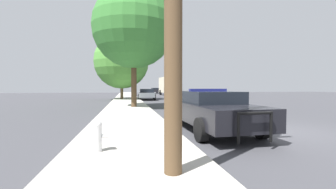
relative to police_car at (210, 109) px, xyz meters
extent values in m
plane|color=#3D3D42|center=(2.28, -0.72, -0.75)|extent=(110.00, 110.00, 0.00)
cube|color=#ADA89E|center=(-2.82, -0.72, -0.68)|extent=(3.00, 110.00, 0.13)
cube|color=black|center=(0.00, -0.05, -0.09)|extent=(2.09, 5.08, 0.63)
cube|color=black|center=(-0.01, 0.20, 0.42)|extent=(1.74, 2.66, 0.40)
cylinder|color=black|center=(1.00, -1.58, -0.41)|extent=(0.26, 0.68, 0.68)
cylinder|color=black|center=(-0.89, -1.64, -0.41)|extent=(0.26, 0.68, 0.68)
cylinder|color=black|center=(0.90, 1.54, -0.41)|extent=(0.26, 0.68, 0.68)
cylinder|color=black|center=(-0.99, 1.48, -0.41)|extent=(0.26, 0.68, 0.68)
cylinder|color=black|center=(0.52, -2.67, -0.19)|extent=(0.07, 0.07, 0.75)
cylinder|color=black|center=(-0.35, -2.69, -0.19)|extent=(0.07, 0.07, 0.75)
cylinder|color=black|center=(0.09, -2.68, 0.15)|extent=(0.92, 0.10, 0.07)
cube|color=navy|center=(-0.01, 0.20, 0.67)|extent=(1.40, 0.24, 0.09)
cube|color=navy|center=(0.97, -0.02, -0.06)|extent=(0.13, 3.61, 0.18)
cylinder|color=white|center=(-3.55, -2.51, -0.34)|extent=(0.21, 0.21, 0.55)
sphere|color=white|center=(-3.55, -2.51, -0.04)|extent=(0.22, 0.22, 0.22)
cylinder|color=white|center=(-3.72, -2.51, -0.29)|extent=(0.15, 0.08, 0.08)
cylinder|color=white|center=(-3.37, -2.51, -0.29)|extent=(0.15, 0.08, 0.08)
cylinder|color=#424247|center=(-3.44, 21.99, 2.04)|extent=(0.16, 0.16, 5.30)
cylinder|color=#424247|center=(-1.95, 21.99, 4.54)|extent=(2.99, 0.11, 0.11)
cube|color=black|center=(-0.45, 21.99, 4.09)|extent=(0.30, 0.24, 0.90)
sphere|color=red|center=(-0.45, 21.86, 4.39)|extent=(0.20, 0.20, 0.20)
sphere|color=orange|center=(-0.45, 21.86, 4.09)|extent=(0.20, 0.20, 0.20)
sphere|color=green|center=(-0.45, 21.86, 3.79)|extent=(0.20, 0.20, 0.20)
cube|color=slate|center=(-0.49, 18.83, -0.13)|extent=(2.15, 4.45, 0.53)
cube|color=black|center=(-0.51, 18.62, 0.34)|extent=(1.72, 2.36, 0.42)
cylinder|color=black|center=(-1.25, 20.24, -0.40)|extent=(0.30, 0.71, 0.70)
cylinder|color=black|center=(0.49, 20.09, -0.40)|extent=(0.30, 0.71, 0.70)
cylinder|color=black|center=(-1.48, 17.57, -0.40)|extent=(0.30, 0.71, 0.70)
cylinder|color=black|center=(0.27, 17.42, -0.40)|extent=(0.30, 0.71, 0.70)
cube|color=black|center=(3.80, 44.99, -0.10)|extent=(2.05, 4.21, 0.59)
cube|color=black|center=(3.82, 44.79, 0.37)|extent=(1.65, 2.24, 0.37)
cylinder|color=black|center=(2.86, 46.18, -0.40)|extent=(0.30, 0.71, 0.69)
cylinder|color=black|center=(4.53, 46.32, -0.40)|extent=(0.30, 0.71, 0.69)
cylinder|color=black|center=(3.07, 43.66, -0.40)|extent=(0.30, 0.71, 0.69)
cylinder|color=black|center=(4.74, 43.80, -0.40)|extent=(0.30, 0.71, 0.69)
cube|color=black|center=(4.99, 30.55, 0.53)|extent=(2.47, 2.01, 1.58)
cube|color=beige|center=(4.80, 33.90, 1.16)|extent=(2.64, 4.96, 2.84)
cylinder|color=black|center=(6.14, 30.80, -0.26)|extent=(0.33, 0.98, 0.97)
cylinder|color=black|center=(3.82, 30.67, -0.26)|extent=(0.33, 0.98, 0.97)
cylinder|color=black|center=(5.91, 34.87, -0.26)|extent=(0.33, 0.98, 0.97)
cylinder|color=black|center=(3.59, 34.74, -0.26)|extent=(0.33, 0.98, 0.97)
cylinder|color=brown|center=(-3.38, 19.21, 0.69)|extent=(0.33, 0.33, 2.61)
sphere|color=#4C8E38|center=(-3.38, 19.21, 3.73)|extent=(6.30, 6.30, 6.30)
cylinder|color=#4C3823|center=(-2.36, 8.44, 1.38)|extent=(0.38, 0.38, 3.98)
sphere|color=#387A33|center=(-2.36, 8.44, 4.93)|extent=(5.68, 5.68, 5.68)
camera|label=1|loc=(-2.93, -7.51, 0.78)|focal=24.00mm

